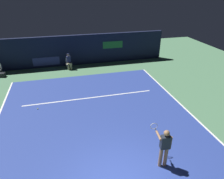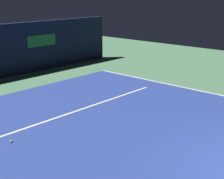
# 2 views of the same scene
# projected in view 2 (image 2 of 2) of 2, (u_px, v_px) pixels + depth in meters

# --- Properties ---
(ground_plane) EXTENTS (31.19, 31.19, 0.00)m
(ground_plane) POSITION_uv_depth(u_px,v_px,m) (121.00, 125.00, 10.94)
(ground_plane) COLOR #4C7A56
(court_surface) EXTENTS (10.39, 11.32, 0.01)m
(court_surface) POSITION_uv_depth(u_px,v_px,m) (121.00, 124.00, 10.94)
(court_surface) COLOR navy
(court_surface) RESTS_ON ground
(line_sideline_left) EXTENTS (0.10, 11.32, 0.01)m
(line_sideline_left) POSITION_uv_depth(u_px,v_px,m) (199.00, 91.00, 14.59)
(line_sideline_left) COLOR white
(line_sideline_left) RESTS_ON court_surface
(line_service) EXTENTS (8.10, 0.10, 0.01)m
(line_service) POSITION_uv_depth(u_px,v_px,m) (79.00, 110.00, 12.21)
(line_service) COLOR white
(line_service) RESTS_ON court_surface
(tennis_ball) EXTENTS (0.07, 0.07, 0.07)m
(tennis_ball) POSITION_uv_depth(u_px,v_px,m) (11.00, 141.00, 9.62)
(tennis_ball) COLOR #CCE033
(tennis_ball) RESTS_ON court_surface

